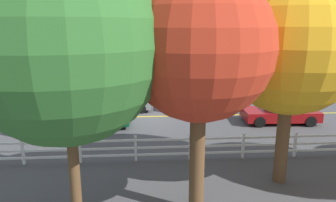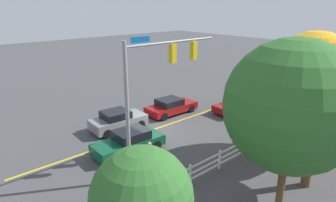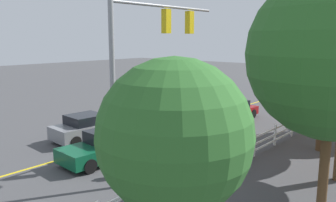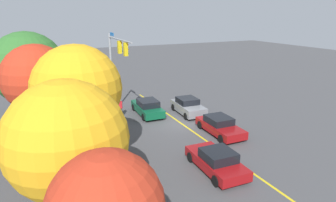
# 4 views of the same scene
# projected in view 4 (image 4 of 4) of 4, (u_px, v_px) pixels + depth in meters

# --- Properties ---
(ground_plane) EXTENTS (120.00, 120.00, 0.00)m
(ground_plane) POSITION_uv_depth(u_px,v_px,m) (180.00, 123.00, 25.20)
(ground_plane) COLOR #444447
(lane_center_stripe) EXTENTS (28.00, 0.16, 0.01)m
(lane_center_stripe) POSITION_uv_depth(u_px,v_px,m) (205.00, 140.00, 21.74)
(lane_center_stripe) COLOR gold
(lane_center_stripe) RESTS_ON ground_plane
(signal_assembly) EXTENTS (6.16, 0.38, 7.44)m
(signal_assembly) POSITION_uv_depth(u_px,v_px,m) (116.00, 61.00, 24.71)
(signal_assembly) COLOR gray
(signal_assembly) RESTS_ON ground_plane
(car_0) EXTENTS (4.45, 2.18, 1.35)m
(car_0) POSITION_uv_depth(u_px,v_px,m) (217.00, 161.00, 17.35)
(car_0) COLOR maroon
(car_0) RESTS_ON ground_plane
(car_1) EXTENTS (4.57, 2.10, 1.43)m
(car_1) POSITION_uv_depth(u_px,v_px,m) (148.00, 107.00, 27.06)
(car_1) COLOR #0C4C2D
(car_1) RESTS_ON ground_plane
(car_2) EXTENTS (4.17, 2.17, 1.48)m
(car_2) POSITION_uv_depth(u_px,v_px,m) (188.00, 106.00, 27.26)
(car_2) COLOR slate
(car_2) RESTS_ON ground_plane
(car_3) EXTENTS (4.51, 2.06, 1.33)m
(car_3) POSITION_uv_depth(u_px,v_px,m) (220.00, 126.00, 22.75)
(car_3) COLOR maroon
(car_3) RESTS_ON ground_plane
(pedestrian) EXTENTS (0.39, 0.47, 1.69)m
(pedestrian) POSITION_uv_depth(u_px,v_px,m) (120.00, 107.00, 26.26)
(pedestrian) COLOR #3F3F42
(pedestrian) RESTS_ON ground_plane
(white_rail_fence) EXTENTS (26.10, 0.10, 1.15)m
(white_rail_fence) POSITION_uv_depth(u_px,v_px,m) (111.00, 144.00, 19.66)
(white_rail_fence) COLOR white
(white_rail_fence) RESTS_ON ground_plane
(tree_0) EXTENTS (4.83, 4.83, 6.69)m
(tree_0) POSITION_uv_depth(u_px,v_px,m) (67.00, 141.00, 11.38)
(tree_0) COLOR brown
(tree_0) RESTS_ON ground_plane
(tree_1) EXTENTS (5.20, 5.20, 7.84)m
(tree_1) POSITION_uv_depth(u_px,v_px,m) (28.00, 68.00, 20.94)
(tree_1) COLOR brown
(tree_1) RESTS_ON ground_plane
(tree_3) EXTENTS (4.82, 4.82, 7.50)m
(tree_3) POSITION_uv_depth(u_px,v_px,m) (77.00, 89.00, 15.81)
(tree_3) COLOR brown
(tree_3) RESTS_ON ground_plane
(tree_4) EXTENTS (4.22, 4.22, 7.28)m
(tree_4) POSITION_uv_depth(u_px,v_px,m) (37.00, 79.00, 18.05)
(tree_4) COLOR brown
(tree_4) RESTS_ON ground_plane
(tree_5) EXTENTS (2.81, 2.81, 5.42)m
(tree_5) POSITION_uv_depth(u_px,v_px,m) (37.00, 70.00, 27.28)
(tree_5) COLOR brown
(tree_5) RESTS_ON ground_plane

